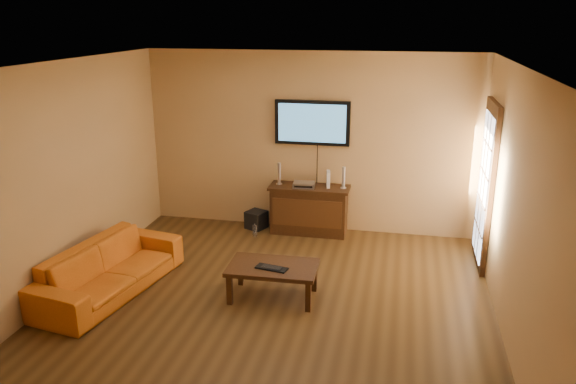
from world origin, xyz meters
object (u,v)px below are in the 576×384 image
(speaker_right, at_px, (343,178))
(av_receiver, at_px, (304,185))
(television, at_px, (312,123))
(media_console, at_px, (309,209))
(coffee_table, at_px, (273,270))
(game_console, at_px, (328,179))
(bottle, at_px, (255,230))
(subwoofer, at_px, (256,220))
(sofa, at_px, (109,261))
(keyboard, at_px, (272,268))
(speaker_left, at_px, (279,174))

(speaker_right, relative_size, av_receiver, 1.03)
(television, distance_m, speaker_right, 0.94)
(media_console, distance_m, speaker_right, 0.72)
(coffee_table, bearing_deg, television, 88.50)
(game_console, bearing_deg, television, 142.04)
(television, height_order, bottle, television)
(av_receiver, distance_m, subwoofer, 0.99)
(media_console, height_order, sofa, sofa)
(coffee_table, distance_m, bottle, 1.95)
(coffee_table, xyz_separation_m, bottle, (-0.71, 1.80, -0.26))
(subwoofer, xyz_separation_m, bottle, (0.07, -0.34, -0.04))
(game_console, bearing_deg, subwoofer, 171.53)
(av_receiver, relative_size, subwoofer, 1.15)
(speaker_right, distance_m, av_receiver, 0.59)
(subwoofer, distance_m, keyboard, 2.38)
(coffee_table, relative_size, speaker_right, 3.20)
(television, distance_m, av_receiver, 0.92)
(sofa, xyz_separation_m, speaker_right, (2.51, 2.39, 0.49))
(media_console, xyz_separation_m, keyboard, (-0.05, -2.21, 0.05))
(coffee_table, relative_size, speaker_left, 3.15)
(speaker_right, distance_m, game_console, 0.23)
(sofa, xyz_separation_m, av_receiver, (1.93, 2.34, 0.38))
(television, distance_m, coffee_table, 2.66)
(sofa, bearing_deg, speaker_left, -22.65)
(coffee_table, xyz_separation_m, game_console, (0.34, 2.17, 0.50))
(av_receiver, distance_m, bottle, 1.01)
(media_console, relative_size, bottle, 6.03)
(coffee_table, relative_size, bottle, 5.26)
(speaker_right, bearing_deg, speaker_left, 179.58)
(television, distance_m, keyboard, 2.71)
(game_console, height_order, bottle, game_console)
(coffee_table, distance_m, sofa, 1.96)
(speaker_right, distance_m, subwoofer, 1.53)
(game_console, distance_m, keyboard, 2.32)
(media_console, xyz_separation_m, subwoofer, (-0.83, 0.02, -0.23))
(subwoofer, bearing_deg, sofa, -93.22)
(av_receiver, bearing_deg, television, 67.60)
(coffee_table, height_order, keyboard, keyboard)
(media_console, height_order, speaker_right, speaker_right)
(television, xyz_separation_m, keyboard, (-0.05, -2.40, -1.25))
(speaker_left, height_order, speaker_right, speaker_left)
(television, bearing_deg, sofa, -128.04)
(television, height_order, game_console, television)
(speaker_left, bearing_deg, television, 19.48)
(speaker_right, distance_m, keyboard, 2.35)
(media_console, xyz_separation_m, game_console, (0.28, 0.04, 0.49))
(speaker_left, bearing_deg, coffee_table, -79.29)
(speaker_left, bearing_deg, sofa, -122.68)
(bottle, bearing_deg, television, 33.87)
(keyboard, bearing_deg, game_console, 81.63)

